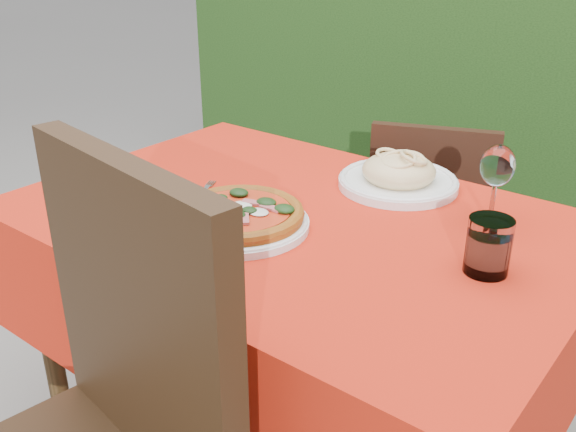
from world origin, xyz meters
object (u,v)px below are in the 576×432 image
Objects in this scene: pasta_plate at (398,176)px; wine_glass at (497,169)px; pizza_plate at (239,217)px; water_glass at (488,249)px; chair_far at (429,225)px; fork at (201,195)px.

pasta_plate is 0.28m from wine_glass.
water_glass is at bearing 16.40° from pizza_plate.
water_glass is 0.61× the size of wine_glass.
water_glass is at bearing -38.73° from pasta_plate.
wine_glass is (0.35, -0.46, 0.41)m from chair_far.
pasta_plate is at bearing 167.27° from wine_glass.
pasta_plate is 1.65× the size of wine_glass.
pasta_plate is at bearing 141.27° from water_glass.
pasta_plate is 0.43m from water_glass.
pizza_plate is at bearing -46.79° from fork.
pizza_plate reaches higher than fork.
wine_glass is (-0.08, 0.21, 0.08)m from water_glass.
fork is at bearing -135.19° from pasta_plate.
wine_glass is at bearing -12.73° from pasta_plate.
chair_far is 0.71m from wine_glass.
fork is (-0.19, 0.07, -0.02)m from pizza_plate.
wine_glass is (0.41, 0.36, 0.10)m from pizza_plate.
wine_glass reaches higher than fork.
pizza_plate is at bearing -163.60° from water_glass.
pizza_plate is 1.71× the size of wine_glass.
chair_far reaches higher than pizza_plate.
water_glass is 0.24m from wine_glass.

